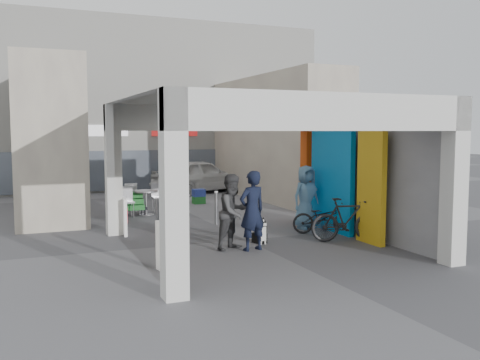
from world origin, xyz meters
name	(u,v)px	position (x,y,z in m)	size (l,w,h in m)	color
ground	(246,240)	(0.00, 0.00, 0.00)	(90.00, 90.00, 0.00)	#5C5B61
arcade_canopy	(279,151)	(0.54, -0.82, 2.30)	(6.40, 6.45, 6.40)	silver
far_building	(134,106)	(0.00, 13.99, 3.99)	(18.00, 4.08, 8.00)	white
plaza_bldg_left	(44,139)	(-4.50, 7.50, 2.50)	(2.00, 9.00, 5.00)	beige
plaza_bldg_right	(274,138)	(4.50, 7.50, 2.50)	(2.00, 9.00, 5.00)	beige
bollard_left	(157,213)	(-1.67, 2.59, 0.43)	(0.09, 0.09, 0.85)	gray
bollard_center	(216,208)	(0.06, 2.37, 0.49)	(0.09, 0.09, 0.99)	gray
bollard_right	(260,207)	(1.48, 2.34, 0.46)	(0.09, 0.09, 0.93)	gray
advert_board_near	(163,247)	(-2.75, -2.25, 0.51)	(0.17, 0.56, 1.00)	silver
advert_board_far	(125,217)	(-2.75, 1.79, 0.51)	(0.16, 0.56, 1.00)	silver
cafe_set	(140,204)	(-1.59, 5.31, 0.35)	(1.64, 1.32, 0.99)	#99999E
produce_stand	(129,207)	(-2.00, 5.16, 0.29)	(1.10, 0.60, 0.73)	black
crate_stack	(199,196)	(1.02, 6.96, 0.28)	(0.46, 0.36, 0.56)	#1B601F
border_collie	(261,233)	(0.17, -0.57, 0.27)	(0.25, 0.48, 0.67)	black
man_with_dog	(252,211)	(-0.33, -1.17, 0.94)	(0.68, 0.45, 1.88)	black
man_back_turned	(233,212)	(-0.70, -0.90, 0.90)	(0.87, 0.68, 1.79)	#404143
man_elderly	(306,197)	(2.24, 0.82, 0.91)	(0.89, 0.58, 1.81)	#5987AD
man_crates	(171,175)	(0.43, 8.79, 0.99)	(1.16, 0.48, 1.98)	black
bicycle_front	(323,218)	(2.29, -0.04, 0.44)	(0.58, 1.68, 0.88)	black
bicycle_rear	(347,220)	(2.30, -1.16, 0.56)	(0.52, 1.86, 1.12)	black
white_van	(199,176)	(2.22, 10.55, 0.76)	(1.79, 4.46, 1.52)	silver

